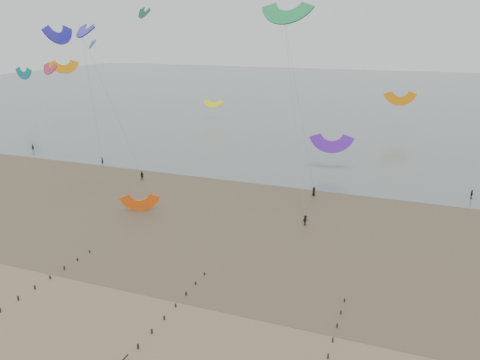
# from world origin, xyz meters

# --- Properties ---
(ground) EXTENTS (500.00, 500.00, 0.00)m
(ground) POSITION_xyz_m (0.00, 0.00, 0.00)
(ground) COLOR brown
(ground) RESTS_ON ground
(sea_and_shore) EXTENTS (500.00, 665.00, 0.03)m
(sea_and_shore) POSITION_xyz_m (-4.08, 34.40, 0.01)
(sea_and_shore) COLOR #475654
(sea_and_shore) RESTS_ON ground
(kitesurfer_lead) EXTENTS (0.75, 0.61, 1.78)m
(kitesurfer_lead) POSITION_xyz_m (-40.48, 51.15, 0.89)
(kitesurfer_lead) COLOR black
(kitesurfer_lead) RESTS_ON ground
(kitesurfers) EXTENTS (149.21, 26.90, 1.83)m
(kitesurfers) POSITION_xyz_m (21.30, 47.70, 0.87)
(kitesurfers) COLOR black
(kitesurfers) RESTS_ON ground
(grounded_kite) EXTENTS (7.24, 6.70, 3.19)m
(grounded_kite) POSITION_xyz_m (-15.98, 28.62, 0.00)
(grounded_kite) COLOR #FF5C10
(grounded_kite) RESTS_ON ground
(kites_airborne) EXTENTS (241.18, 107.99, 45.88)m
(kites_airborne) POSITION_xyz_m (-15.53, 88.96, 21.06)
(kites_airborne) COLOR #E73C7E
(kites_airborne) RESTS_ON ground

